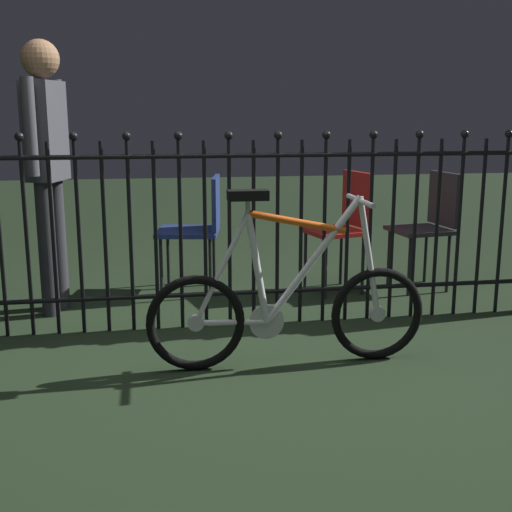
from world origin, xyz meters
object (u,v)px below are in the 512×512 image
(bicycle, at_px, (288,306))
(person_visitor, at_px, (46,153))
(chair_charcoal, at_px, (430,219))
(chair_navy, at_px, (199,222))
(chair_red, at_px, (344,220))

(bicycle, relative_size, person_visitor, 0.84)
(bicycle, height_order, person_visitor, person_visitor)
(chair_charcoal, bearing_deg, chair_navy, 173.83)
(chair_red, relative_size, person_visitor, 0.50)
(chair_red, bearing_deg, bicycle, -116.95)
(chair_charcoal, bearing_deg, bicycle, -134.86)
(chair_navy, relative_size, chair_charcoal, 0.98)
(bicycle, height_order, chair_red, bicycle)
(chair_red, relative_size, chair_charcoal, 1.01)
(bicycle, xyz_separation_m, chair_navy, (-0.34, 1.52, 0.19))
(chair_charcoal, xyz_separation_m, person_visitor, (-2.65, -0.19, 0.52))
(chair_navy, relative_size, person_visitor, 0.49)
(chair_red, xyz_separation_m, chair_charcoal, (0.64, -0.03, -0.01))
(chair_red, bearing_deg, person_visitor, -173.83)
(chair_navy, bearing_deg, bicycle, -77.49)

